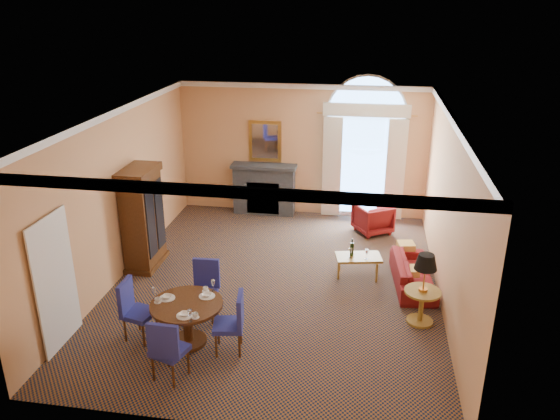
% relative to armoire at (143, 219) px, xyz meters
% --- Properties ---
extents(ground, '(7.50, 7.50, 0.00)m').
position_rel_armoire_xyz_m(ground, '(2.72, -0.35, -0.98)').
color(ground, '#101C33').
rests_on(ground, ground).
extents(room_envelope, '(6.04, 7.52, 3.45)m').
position_rel_armoire_xyz_m(room_envelope, '(2.69, 0.31, 1.53)').
color(room_envelope, tan).
rests_on(room_envelope, ground).
extents(armoire, '(0.58, 1.04, 2.04)m').
position_rel_armoire_xyz_m(armoire, '(0.00, 0.00, 0.00)').
color(armoire, '#3B200D').
rests_on(armoire, ground).
extents(dining_table, '(1.12, 1.12, 0.90)m').
position_rel_armoire_xyz_m(dining_table, '(1.70, -2.45, -0.46)').
color(dining_table, '#3B200D').
rests_on(dining_table, ground).
extents(dining_chair_north, '(0.48, 0.49, 1.00)m').
position_rel_armoire_xyz_m(dining_chair_north, '(1.74, -1.62, -0.41)').
color(dining_chair_north, navy).
rests_on(dining_chair_north, ground).
extents(dining_chair_south, '(0.56, 0.56, 1.00)m').
position_rel_armoire_xyz_m(dining_chair_south, '(1.72, -3.39, -0.41)').
color(dining_chair_south, navy).
rests_on(dining_chair_south, ground).
extents(dining_chair_east, '(0.52, 0.51, 1.00)m').
position_rel_armoire_xyz_m(dining_chair_east, '(2.47, -2.56, -0.41)').
color(dining_chair_east, navy).
rests_on(dining_chair_east, ground).
extents(dining_chair_west, '(0.54, 0.54, 1.00)m').
position_rel_armoire_xyz_m(dining_chair_west, '(0.82, -2.46, -0.41)').
color(dining_chair_west, navy).
rests_on(dining_chair_west, ground).
extents(sofa, '(0.82, 1.77, 0.50)m').
position_rel_armoire_xyz_m(sofa, '(5.27, 0.01, -0.73)').
color(sofa, maroon).
rests_on(sofa, ground).
extents(armchair, '(1.02, 1.03, 0.69)m').
position_rel_armoire_xyz_m(armchair, '(4.50, 2.39, -0.64)').
color(armchair, maroon).
rests_on(armchair, ground).
extents(coffee_table, '(0.94, 0.64, 0.79)m').
position_rel_armoire_xyz_m(coffee_table, '(4.23, 0.17, -0.57)').
color(coffee_table, '#A47E31').
rests_on(coffee_table, ground).
extents(side_table, '(0.60, 0.60, 1.22)m').
position_rel_armoire_xyz_m(side_table, '(5.32, -1.27, -0.20)').
color(side_table, '#A47E31').
rests_on(side_table, ground).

